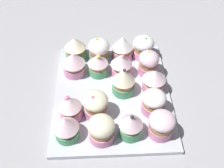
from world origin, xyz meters
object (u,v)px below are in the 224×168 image
at_px(cupcake_11, 98,64).
at_px(cupcake_14, 70,108).
at_px(cupcake_8, 122,47).
at_px(cupcake_10, 96,105).
at_px(cupcake_12, 99,50).
at_px(cupcake_16, 75,48).
at_px(cupcake_2, 154,80).
at_px(cupcake_13, 66,127).
at_px(cupcake_5, 131,125).
at_px(cupcake_15, 74,63).
at_px(cupcake_4, 143,47).
at_px(cupcake_1, 154,102).
at_px(baking_tray, 112,93).
at_px(cupcake_7, 121,64).
at_px(cupcake_9, 101,129).
at_px(cupcake_6, 124,82).
at_px(cupcake_3, 148,63).
at_px(cupcake_0, 161,124).

bearing_deg(cupcake_11, cupcake_14, 155.52).
xyz_separation_m(cupcake_8, cupcake_10, (-0.21, 0.08, 0.00)).
xyz_separation_m(cupcake_12, cupcake_16, (0.01, 0.07, 0.00)).
distance_m(cupcake_2, cupcake_10, 0.17).
bearing_deg(cupcake_13, cupcake_5, -90.14).
bearing_deg(cupcake_5, cupcake_11, 19.23).
height_order(cupcake_12, cupcake_15, cupcake_12).
xyz_separation_m(cupcake_2, cupcake_4, (0.13, 0.01, 0.00)).
bearing_deg(cupcake_16, cupcake_1, -136.46).
distance_m(cupcake_4, cupcake_8, 0.06).
distance_m(cupcake_1, cupcake_11, 0.19).
bearing_deg(baking_tray, cupcake_10, 150.39).
bearing_deg(cupcake_7, cupcake_15, 84.80).
height_order(baking_tray, cupcake_4, cupcake_4).
relative_size(cupcake_1, cupcake_9, 0.96).
bearing_deg(cupcake_12, cupcake_6, -155.30).
height_order(cupcake_3, cupcake_14, cupcake_3).
bearing_deg(cupcake_15, baking_tray, -126.42).
height_order(cupcake_2, cupcake_10, cupcake_10).
xyz_separation_m(cupcake_4, cupcake_8, (-0.00, 0.06, 0.00)).
distance_m(cupcake_12, cupcake_15, 0.09).
bearing_deg(cupcake_12, cupcake_16, 79.49).
distance_m(cupcake_7, cupcake_12, 0.09).
bearing_deg(cupcake_12, cupcake_1, -146.58).
distance_m(cupcake_1, cupcake_15, 0.25).
height_order(cupcake_1, cupcake_2, cupcake_2).
distance_m(cupcake_0, cupcake_6, 0.15).
distance_m(cupcake_9, cupcake_14, 0.10).
bearing_deg(cupcake_6, cupcake_12, 24.70).
height_order(cupcake_13, cupcake_15, cupcake_15).
relative_size(cupcake_1, cupcake_3, 0.86).
distance_m(baking_tray, cupcake_10, 0.10).
bearing_deg(cupcake_0, cupcake_16, 36.84).
xyz_separation_m(cupcake_5, cupcake_6, (0.13, 0.01, 0.00)).
bearing_deg(cupcake_10, cupcake_1, -87.11).
xyz_separation_m(cupcake_2, cupcake_8, (0.13, 0.07, 0.00)).
bearing_deg(cupcake_15, cupcake_7, -95.20).
relative_size(cupcake_7, cupcake_13, 1.15).
relative_size(cupcake_3, cupcake_8, 1.02).
distance_m(cupcake_3, cupcake_11, 0.14).
bearing_deg(cupcake_0, cupcake_2, -1.69).
bearing_deg(cupcake_7, cupcake_13, 145.10).
bearing_deg(cupcake_3, cupcake_5, 161.58).
distance_m(cupcake_13, cupcake_16, 0.27).
height_order(cupcake_0, cupcake_14, cupcake_14).
bearing_deg(baking_tray, cupcake_15, 53.58).
relative_size(cupcake_5, cupcake_12, 0.97).
height_order(cupcake_6, cupcake_10, cupcake_6).
bearing_deg(cupcake_7, cupcake_11, 82.22).
xyz_separation_m(cupcake_10, cupcake_11, (0.15, -0.01, -0.00)).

